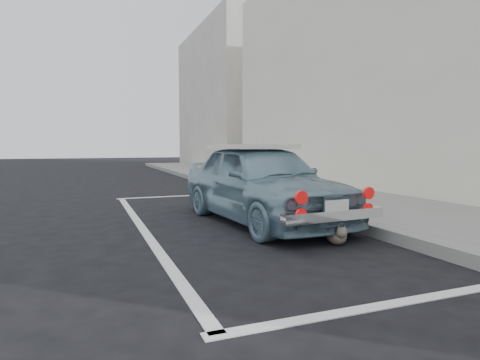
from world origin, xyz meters
The scene contains 9 objects.
ground centered at (0.00, 0.00, 0.00)m, with size 80.00×80.00×0.00m, color black.
sidewalk centered at (3.20, 2.00, 0.07)m, with size 2.80×40.00×0.15m, color slate.
shop_building centered at (6.33, 4.00, 3.49)m, with size 3.50×18.00×7.00m.
building_far centered at (6.35, 20.00, 4.00)m, with size 3.50×10.00×8.00m, color #B2ABA1.
pline_rear centered at (0.50, -0.50, 0.00)m, with size 3.00×0.12×0.01m, color silver.
pline_front centered at (0.50, 6.50, 0.00)m, with size 3.00×0.12×0.01m, color silver.
pline_side centered at (-0.90, 3.00, 0.00)m, with size 0.12×7.00×0.01m, color silver.
retro_coupe centered at (0.91, 2.86, 0.63)m, with size 1.74×3.76×1.24m.
cat centered at (1.16, 1.20, 0.12)m, with size 0.29×0.48×0.27m.
Camera 1 is at (-1.64, -2.80, 1.18)m, focal length 30.00 mm.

